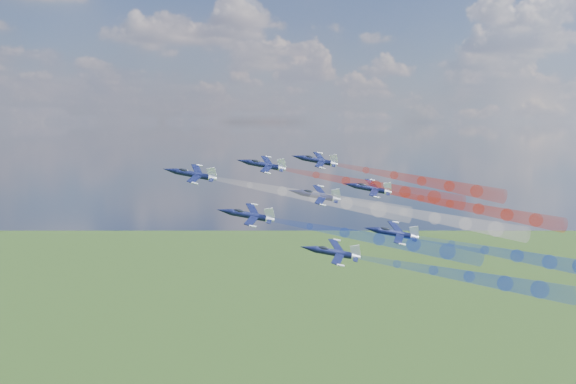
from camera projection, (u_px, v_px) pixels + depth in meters
jet_lead at (192, 174)px, 136.83m from camera, size 13.71×12.75×7.84m
trail_lead at (315, 197)px, 139.34m from camera, size 37.16×20.46×12.22m
jet_inner_left at (248, 215)px, 126.82m from camera, size 13.71×12.75×7.84m
trail_inner_left at (379, 239)px, 129.33m from camera, size 37.16×20.46×12.22m
jet_inner_right at (264, 165)px, 148.09m from camera, size 13.71×12.75×7.84m
trail_inner_right at (376, 186)px, 150.60m from camera, size 37.16×20.46×12.22m
jet_outer_left at (333, 253)px, 120.28m from camera, size 13.71×12.75×7.84m
trail_outer_left at (469, 277)px, 122.79m from camera, size 37.16×20.46×12.22m
jet_center_third at (317, 196)px, 139.31m from camera, size 13.71×12.75×7.84m
trail_center_third at (435, 218)px, 141.82m from camera, size 37.16×20.46×12.22m
jet_outer_right at (317, 161)px, 156.65m from camera, size 13.71×12.75×7.84m
trail_outer_right at (422, 181)px, 159.15m from camera, size 37.16×20.46×12.22m
jet_rear_left at (394, 233)px, 131.27m from camera, size 13.71×12.75×7.84m
trail_rear_left at (517, 256)px, 133.77m from camera, size 37.16×20.46×12.22m
jet_rear_right at (370, 188)px, 149.81m from camera, size 13.71×12.75×7.84m
trail_rear_right at (479, 209)px, 152.31m from camera, size 37.16×20.46×12.22m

